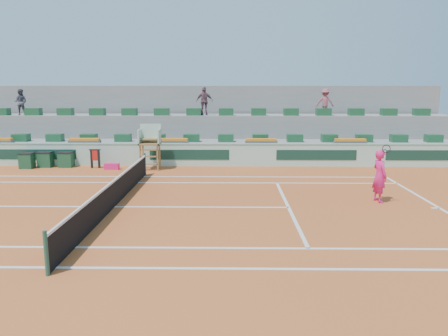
{
  "coord_description": "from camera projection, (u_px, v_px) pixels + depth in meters",
  "views": [
    {
      "loc": [
        4.26,
        -15.44,
        4.35
      ],
      "look_at": [
        4.0,
        2.5,
        1.0
      ],
      "focal_mm": 35.0,
      "sensor_mm": 36.0,
      "label": 1
    }
  ],
  "objects": [
    {
      "name": "player_bag",
      "position": [
        112.0,
        166.0,
        23.27
      ],
      "size": [
        0.77,
        0.34,
        0.34
      ],
      "primitive_type": "cube",
      "color": "#F01F78",
      "rests_on": "ground"
    },
    {
      "name": "flower_planters",
      "position": [
        129.0,
        141.0,
        24.66
      ],
      "size": [
        26.8,
        0.36,
        0.28
      ],
      "color": "#515151",
      "rests_on": "seating_tier_lower"
    },
    {
      "name": "drink_cooler_c",
      "position": [
        27.0,
        161.0,
        23.56
      ],
      "size": [
        0.72,
        0.62,
        0.84
      ],
      "color": "#17452A",
      "rests_on": "ground"
    },
    {
      "name": "seat_row_lower",
      "position": [
        157.0,
        138.0,
        25.41
      ],
      "size": [
        32.9,
        0.6,
        0.44
      ],
      "color": "#194D2B",
      "rests_on": "seating_tier_lower"
    },
    {
      "name": "tennis_player",
      "position": [
        380.0,
        176.0,
        16.61
      ],
      "size": [
        0.64,
        0.98,
        2.28
      ],
      "color": "#F01F78",
      "rests_on": "ground"
    },
    {
      "name": "spectator_left",
      "position": [
        21.0,
        102.0,
        27.14
      ],
      "size": [
        0.83,
        0.67,
        1.61
      ],
      "primitive_type": "imported",
      "rotation": [
        0.0,
        0.0,
        3.22
      ],
      "color": "#4A4A56",
      "rests_on": "seating_tier_upper"
    },
    {
      "name": "seating_tier_upper",
      "position": [
        164.0,
        135.0,
        27.89
      ],
      "size": [
        36.0,
        2.4,
        2.6
      ],
      "primitive_type": "cube",
      "color": "gray",
      "rests_on": "ground"
    },
    {
      "name": "umpire_chair",
      "position": [
        150.0,
        140.0,
        23.12
      ],
      "size": [
        1.1,
        0.9,
        2.4
      ],
      "color": "olive",
      "rests_on": "ground"
    },
    {
      "name": "stadium_back_wall",
      "position": [
        167.0,
        119.0,
        29.3
      ],
      "size": [
        36.0,
        0.4,
        4.4
      ],
      "primitive_type": "cube",
      "color": "gray",
      "rests_on": "ground"
    },
    {
      "name": "towel_rack",
      "position": [
        95.0,
        157.0,
        23.58
      ],
      "size": [
        0.62,
        0.1,
        1.03
      ],
      "color": "black",
      "rests_on": "ground"
    },
    {
      "name": "seating_tier_lower",
      "position": [
        160.0,
        149.0,
        26.44
      ],
      "size": [
        36.0,
        4.0,
        1.2
      ],
      "primitive_type": "cube",
      "color": "gray",
      "rests_on": "ground"
    },
    {
      "name": "seat_row_upper",
      "position": [
        162.0,
        112.0,
        27.02
      ],
      "size": [
        32.9,
        0.6,
        0.44
      ],
      "color": "#194D2B",
      "rests_on": "seating_tier_upper"
    },
    {
      "name": "tennis_net",
      "position": [
        114.0,
        193.0,
        15.94
      ],
      "size": [
        0.1,
        11.97,
        1.1
      ],
      "color": "black",
      "rests_on": "ground"
    },
    {
      "name": "ground",
      "position": [
        114.0,
        207.0,
        16.04
      ],
      "size": [
        90.0,
        90.0,
        0.0
      ],
      "primitive_type": "plane",
      "color": "#A64B20",
      "rests_on": "ground"
    },
    {
      "name": "spectator_mid",
      "position": [
        205.0,
        101.0,
        26.99
      ],
      "size": [
        1.04,
        0.48,
        1.74
      ],
      "primitive_type": "imported",
      "rotation": [
        0.0,
        0.0,
        3.08
      ],
      "color": "#674553",
      "rests_on": "seating_tier_upper"
    },
    {
      "name": "drink_cooler_a",
      "position": [
        66.0,
        159.0,
        23.93
      ],
      "size": [
        0.76,
        0.66,
        0.84
      ],
      "color": "#17452A",
      "rests_on": "ground"
    },
    {
      "name": "court_lines",
      "position": [
        114.0,
        207.0,
        16.04
      ],
      "size": [
        23.89,
        11.09,
        0.01
      ],
      "color": "silver",
      "rests_on": "ground"
    },
    {
      "name": "drink_cooler_b",
      "position": [
        46.0,
        159.0,
        23.95
      ],
      "size": [
        0.75,
        0.65,
        0.84
      ],
      "color": "#17452A",
      "rests_on": "ground"
    },
    {
      "name": "spectator_right",
      "position": [
        325.0,
        102.0,
        26.83
      ],
      "size": [
        1.16,
        0.8,
        1.64
      ],
      "primitive_type": "imported",
      "rotation": [
        0.0,
        0.0,
        2.95
      ],
      "color": "#984C55",
      "rests_on": "seating_tier_upper"
    },
    {
      "name": "advertising_hoarding",
      "position": [
        154.0,
        155.0,
        24.27
      ],
      "size": [
        36.0,
        0.34,
        1.26
      ],
      "color": "#AAD6C3",
      "rests_on": "ground"
    }
  ]
}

